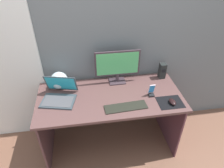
# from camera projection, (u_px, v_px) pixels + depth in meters

# --- Properties ---
(ground_plane) EXTENTS (8.00, 8.00, 0.00)m
(ground_plane) POSITION_uv_depth(u_px,v_px,m) (110.00, 142.00, 2.57)
(ground_plane) COLOR brown
(wall_back) EXTENTS (6.00, 0.04, 2.50)m
(wall_back) POSITION_uv_depth(u_px,v_px,m) (104.00, 35.00, 2.15)
(wall_back) COLOR slate
(wall_back) RESTS_ON ground_plane
(door_left) EXTENTS (0.82, 0.02, 2.02)m
(door_left) POSITION_uv_depth(u_px,v_px,m) (0.00, 65.00, 2.13)
(door_left) COLOR white
(door_left) RESTS_ON ground_plane
(desk) EXTENTS (1.50, 0.68, 0.75)m
(desk) POSITION_uv_depth(u_px,v_px,m) (110.00, 107.00, 2.22)
(desk) COLOR brown
(desk) RESTS_ON ground_plane
(monitor) EXTENTS (0.49, 0.14, 0.38)m
(monitor) POSITION_uv_depth(u_px,v_px,m) (117.00, 66.00, 2.22)
(monitor) COLOR #3C2F36
(monitor) RESTS_ON desk
(speaker_right) EXTENTS (0.07, 0.08, 0.18)m
(speaker_right) POSITION_uv_depth(u_px,v_px,m) (162.00, 71.00, 2.36)
(speaker_right) COLOR black
(speaker_right) RESTS_ON desk
(laptop) EXTENTS (0.39, 0.37, 0.22)m
(laptop) POSITION_uv_depth(u_px,v_px,m) (59.00, 95.00, 2.07)
(laptop) COLOR #343E45
(laptop) RESTS_ON desk
(fishbowl) EXTENTS (0.19, 0.19, 0.19)m
(fishbowl) POSITION_uv_depth(u_px,v_px,m) (59.00, 80.00, 2.20)
(fishbowl) COLOR silver
(fishbowl) RESTS_ON desk
(keyboard_external) EXTENTS (0.42, 0.15, 0.01)m
(keyboard_external) POSITION_uv_depth(u_px,v_px,m) (126.00, 107.00, 1.99)
(keyboard_external) COLOR black
(keyboard_external) RESTS_ON desk
(mousepad) EXTENTS (0.25, 0.20, 0.00)m
(mousepad) POSITION_uv_depth(u_px,v_px,m) (170.00, 102.00, 2.05)
(mousepad) COLOR black
(mousepad) RESTS_ON desk
(mouse) EXTENTS (0.07, 0.10, 0.04)m
(mouse) POSITION_uv_depth(u_px,v_px,m) (172.00, 102.00, 2.02)
(mouse) COLOR black
(mouse) RESTS_ON mousepad
(phone_in_dock) EXTENTS (0.06, 0.06, 0.14)m
(phone_in_dock) POSITION_uv_depth(u_px,v_px,m) (151.00, 92.00, 2.11)
(phone_in_dock) COLOR black
(phone_in_dock) RESTS_ON desk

